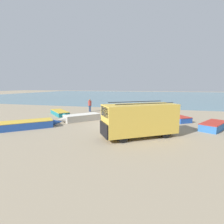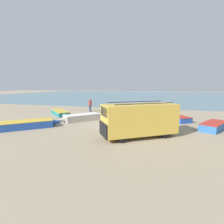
# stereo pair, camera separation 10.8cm
# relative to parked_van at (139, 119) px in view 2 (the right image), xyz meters

# --- Properties ---
(ground_plane) EXTENTS (200.00, 200.00, 0.00)m
(ground_plane) POSITION_rel_parked_van_xyz_m (-2.43, 3.65, -1.30)
(ground_plane) COLOR gray
(sea_water) EXTENTS (120.00, 80.00, 0.01)m
(sea_water) POSITION_rel_parked_van_xyz_m (-2.43, 55.65, -1.29)
(sea_water) COLOR slate
(sea_water) RESTS_ON ground_plane
(parked_van) EXTENTS (5.47, 4.50, 2.51)m
(parked_van) POSITION_rel_parked_van_xyz_m (0.00, 0.00, 0.00)
(parked_van) COLOR gold
(parked_van) RESTS_ON ground_plane
(fishing_rowboat_0) EXTENTS (3.58, 4.76, 0.54)m
(fishing_rowboat_0) POSITION_rel_parked_van_xyz_m (2.71, 7.53, -1.03)
(fishing_rowboat_0) COLOR #234CA3
(fishing_rowboat_0) RESTS_ON ground_plane
(fishing_rowboat_1) EXTENTS (3.70, 4.05, 0.68)m
(fishing_rowboat_1) POSITION_rel_parked_van_xyz_m (-6.63, 4.19, -0.96)
(fishing_rowboat_1) COLOR #ADA89E
(fishing_rowboat_1) RESTS_ON ground_plane
(fishing_rowboat_2) EXTENTS (4.22, 4.00, 0.53)m
(fishing_rowboat_2) POSITION_rel_parked_van_xyz_m (-10.67, 6.81, -1.03)
(fishing_rowboat_2) COLOR #1E757F
(fishing_rowboat_2) RESTS_ON ground_plane
(fishing_rowboat_3) EXTENTS (4.81, 4.53, 0.65)m
(fishing_rowboat_3) POSITION_rel_parked_van_xyz_m (-9.70, 0.03, -0.98)
(fishing_rowboat_3) COLOR #234CA3
(fishing_rowboat_3) RESTS_ON ground_plane
(fishing_rowboat_4) EXTENTS (3.96, 2.79, 0.64)m
(fishing_rowboat_4) POSITION_rel_parked_van_xyz_m (-4.57, 10.13, -0.98)
(fishing_rowboat_4) COLOR #ADA89E
(fishing_rowboat_4) RESTS_ON ground_plane
(fishing_rowboat_5) EXTENTS (2.84, 3.87, 0.62)m
(fishing_rowboat_5) POSITION_rel_parked_van_xyz_m (5.85, 3.95, -0.99)
(fishing_rowboat_5) COLOR #2D66AD
(fishing_rowboat_5) RESTS_ON ground_plane
(fisherman_0) EXTENTS (0.47, 0.47, 1.80)m
(fisherman_0) POSITION_rel_parked_van_xyz_m (-8.16, 10.49, -0.22)
(fisherman_0) COLOR navy
(fisherman_0) RESTS_ON ground_plane
(fisherman_1) EXTENTS (0.43, 0.43, 1.63)m
(fisherman_1) POSITION_rel_parked_van_xyz_m (-3.91, 5.32, -0.32)
(fisherman_1) COLOR #38383D
(fisherman_1) RESTS_ON ground_plane
(fisherman_2) EXTENTS (0.45, 0.45, 1.72)m
(fisherman_2) POSITION_rel_parked_van_xyz_m (-2.08, 3.40, -0.27)
(fisherman_2) COLOR navy
(fisherman_2) RESTS_ON ground_plane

